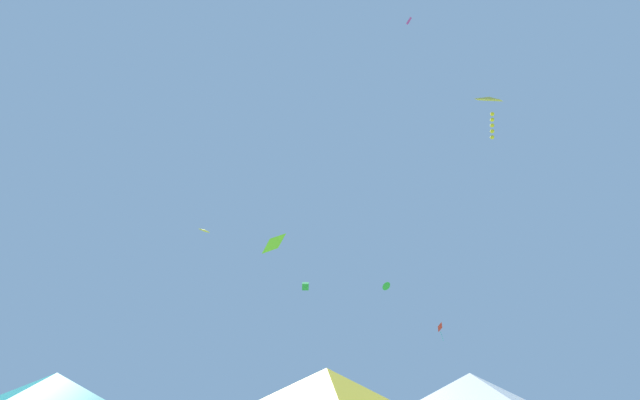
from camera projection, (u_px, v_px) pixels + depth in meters
The scene contains 10 objects.
canopy_tent_white at pixel (473, 392), 12.22m from camera, with size 3.47×3.47×3.71m.
canopy_tent_teal at pixel (50, 393), 10.68m from camera, with size 3.25×3.25×3.47m.
canopy_tent_yellow at pixel (327, 388), 11.73m from camera, with size 3.52×3.52×3.77m.
kite_red_diamond at pixel (440, 328), 35.34m from camera, with size 0.63×0.61×1.45m.
kite_green_delta at pixel (386, 286), 31.35m from camera, with size 0.93×0.88×0.59m.
kite_yellow_diamond at pixel (490, 101), 18.72m from camera, with size 1.09×1.20×3.16m.
kite_yellow_delta at pixel (204, 230), 31.56m from camera, with size 1.30×1.30×0.46m.
kite_green_box at pixel (305, 286), 24.24m from camera, with size 0.48×1.09×0.78m.
kite_lime_diamond at pixel (273, 243), 26.67m from camera, with size 1.60×1.48×1.07m.
kite_magenta_diamond at pixel (408, 21), 26.87m from camera, with size 0.41×0.44×0.53m.
Camera 1 is at (0.00, -5.10, 1.76)m, focal length 22.04 mm.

